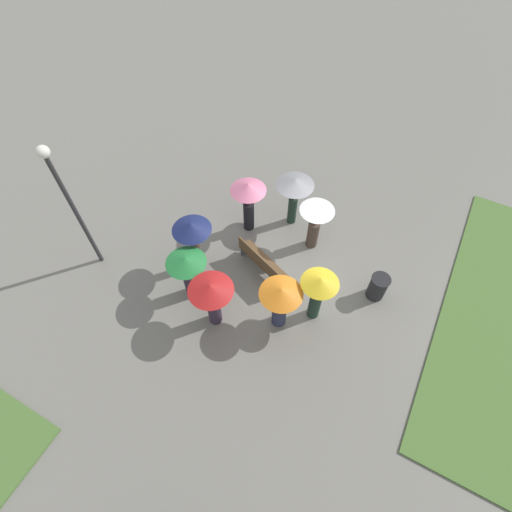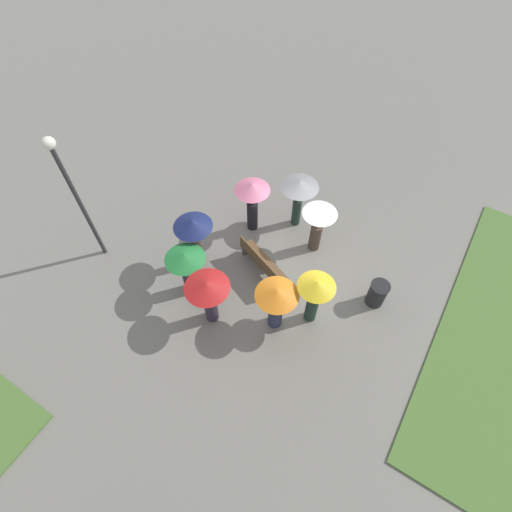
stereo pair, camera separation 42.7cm
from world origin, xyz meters
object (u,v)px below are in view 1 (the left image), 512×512
(lamp_post, at_px, (67,196))
(crowd_person_green, at_px, (188,270))
(crowd_person_navy, at_px, (193,234))
(park_bench, at_px, (263,263))
(crowd_person_orange, at_px, (280,299))
(crowd_person_pink, at_px, (248,197))
(crowd_person_grey, at_px, (294,189))
(trash_bin, at_px, (378,287))
(crowd_person_yellow, at_px, (318,290))
(crowd_person_red, at_px, (212,295))
(crowd_person_white, at_px, (316,218))

(lamp_post, xyz_separation_m, crowd_person_green, (-3.19, -0.37, -1.64))
(crowd_person_navy, bearing_deg, park_bench, 71.93)
(crowd_person_orange, bearing_deg, crowd_person_navy, -73.01)
(park_bench, distance_m, crowd_person_pink, 2.07)
(crowd_person_grey, bearing_deg, park_bench, 127.84)
(lamp_post, distance_m, crowd_person_orange, 6.08)
(trash_bin, xyz_separation_m, crowd_person_grey, (3.39, -1.44, 1.05))
(crowd_person_orange, bearing_deg, crowd_person_yellow, 158.94)
(crowd_person_red, relative_size, crowd_person_pink, 0.94)
(crowd_person_red, bearing_deg, crowd_person_orange, -81.74)
(trash_bin, xyz_separation_m, crowd_person_red, (3.70, 2.89, 0.92))
(lamp_post, height_order, trash_bin, lamp_post)
(crowd_person_yellow, relative_size, crowd_person_navy, 0.94)
(park_bench, bearing_deg, crowd_person_green, 68.94)
(lamp_post, relative_size, crowd_person_yellow, 2.38)
(trash_bin, height_order, crowd_person_red, crowd_person_red)
(crowd_person_pink, xyz_separation_m, crowd_person_navy, (0.64, 2.07, 0.11))
(park_bench, xyz_separation_m, crowd_person_grey, (0.11, -2.28, 1.01))
(crowd_person_orange, bearing_deg, park_bench, -109.92)
(crowd_person_green, bearing_deg, crowd_person_yellow, -125.29)
(crowd_person_yellow, bearing_deg, crowd_person_white, 42.34)
(crowd_person_orange, distance_m, crowd_person_grey, 3.78)
(lamp_post, relative_size, crowd_person_navy, 2.25)
(crowd_person_pink, xyz_separation_m, crowd_person_yellow, (-3.15, 1.97, -0.13))
(park_bench, distance_m, crowd_person_grey, 2.49)
(crowd_person_grey, bearing_deg, crowd_person_pink, 74.19)
(crowd_person_grey, xyz_separation_m, crowd_person_white, (-0.99, 0.59, -0.21))
(lamp_post, height_order, crowd_person_white, lamp_post)
(crowd_person_yellow, bearing_deg, crowd_person_red, 139.68)
(lamp_post, distance_m, crowd_person_navy, 3.34)
(park_bench, distance_m, crowd_person_orange, 1.88)
(crowd_person_red, bearing_deg, crowd_person_green, 49.17)
(park_bench, xyz_separation_m, crowd_person_orange, (-1.16, 1.27, 0.76))
(crowd_person_green, distance_m, crowd_person_white, 4.05)
(crowd_person_green, height_order, crowd_person_grey, crowd_person_grey)
(crowd_person_orange, xyz_separation_m, crowd_person_pink, (2.39, -2.64, 0.20))
(crowd_person_grey, height_order, crowd_person_white, crowd_person_grey)
(crowd_person_orange, relative_size, crowd_person_red, 0.95)
(crowd_person_grey, distance_m, crowd_person_white, 1.17)
(crowd_person_yellow, bearing_deg, park_bench, 90.49)
(crowd_person_grey, relative_size, crowd_person_yellow, 1.01)
(crowd_person_orange, xyz_separation_m, crowd_person_yellow, (-0.76, -0.67, 0.07))
(lamp_post, bearing_deg, crowd_person_yellow, -168.12)
(crowd_person_pink, bearing_deg, crowd_person_orange, -157.21)
(crowd_person_orange, distance_m, crowd_person_yellow, 1.01)
(park_bench, relative_size, crowd_person_white, 1.08)
(crowd_person_pink, bearing_deg, crowd_person_white, -100.88)
(crowd_person_orange, bearing_deg, lamp_post, -55.44)
(crowd_person_red, distance_m, crowd_person_navy, 1.99)
(crowd_person_grey, relative_size, crowd_person_navy, 0.96)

